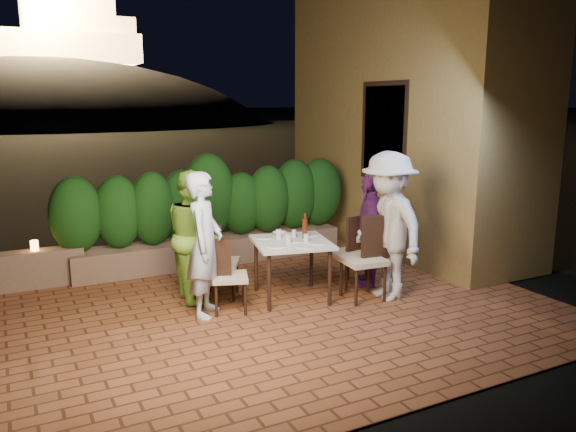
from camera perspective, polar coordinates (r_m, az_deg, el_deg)
ground at (r=6.75m, az=-2.58°, el=-10.02°), size 400.00×400.00×0.00m
terrace_floor at (r=7.20m, az=-4.25°, el=-9.11°), size 7.00×6.00×0.15m
building_wall at (r=9.90m, az=11.86°, el=11.54°), size 1.60×5.00×5.00m
window_pane at (r=9.04m, az=9.84°, el=8.46°), size 0.08×1.00×1.40m
window_frame at (r=9.03m, az=9.78°, el=8.46°), size 0.06×1.15×1.55m
planter at (r=8.79m, az=-7.66°, el=-3.46°), size 4.20×0.55×0.40m
hedge at (r=8.63m, az=-7.80°, el=1.36°), size 4.00×0.70×1.10m
hill at (r=66.20m, az=-23.10°, el=5.06°), size 52.00×40.00×22.00m
fortress at (r=66.37m, az=-24.14°, el=17.57°), size 26.00×8.00×8.00m
dining_table at (r=7.13m, az=0.37°, el=-5.46°), size 1.10×1.10×0.75m
plate_nw at (r=6.77m, az=-1.20°, el=-3.05°), size 0.24×0.24×0.01m
plate_sw at (r=7.20m, az=-2.50°, el=-2.16°), size 0.23×0.23×0.01m
plate_ne at (r=6.92m, az=2.92°, el=-2.74°), size 0.22×0.22×0.01m
plate_se at (r=7.35m, az=2.24°, el=-1.87°), size 0.22×0.22×0.01m
plate_centre at (r=7.01m, az=0.74°, el=-2.53°), size 0.21×0.21×0.01m
plate_front at (r=6.73m, az=1.74°, el=-3.15°), size 0.20×0.20×0.01m
glass_nw at (r=6.87m, az=0.00°, el=-2.35°), size 0.07×0.07×0.12m
glass_sw at (r=7.12m, az=-0.97°, el=-1.85°), size 0.07×0.07×0.12m
glass_ne at (r=6.93m, az=1.85°, el=-2.28°), size 0.06×0.06×0.11m
glass_se at (r=7.21m, az=0.62°, el=-1.78°), size 0.06×0.06×0.10m
beer_bottle at (r=7.12m, az=1.72°, el=-1.00°), size 0.06×0.06×0.33m
bowl at (r=7.30m, az=-0.81°, el=-1.83°), size 0.22×0.22×0.05m
chair_left_front at (r=6.71m, az=-5.92°, el=-6.03°), size 0.52×0.52×0.89m
chair_left_back at (r=7.20m, az=-6.85°, el=-4.56°), size 0.60×0.60×0.95m
chair_right_front at (r=7.12m, az=7.65°, el=-4.29°), size 0.54×0.54×1.06m
chair_right_back at (r=7.62m, az=6.08°, el=-3.66°), size 0.50×0.50×0.94m
diner_blue at (r=6.53m, az=-8.46°, el=-2.89°), size 0.67×0.74×1.69m
diner_green at (r=7.11m, az=-9.50°, el=-1.94°), size 0.66×0.83×1.64m
diner_white at (r=7.12m, az=10.13°, el=-1.03°), size 0.71×1.21×1.87m
diner_purple at (r=7.63m, az=8.28°, el=-1.42°), size 0.77×0.96×1.53m
parapet_lamp at (r=8.25m, az=-24.36°, el=-2.76°), size 0.10×0.10×0.14m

